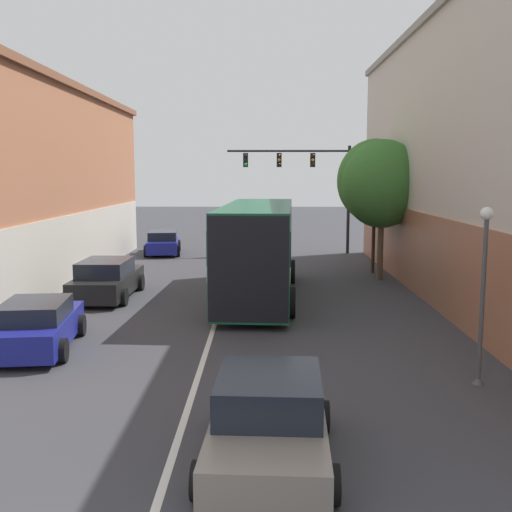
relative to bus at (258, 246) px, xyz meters
name	(u,v)px	position (x,y,z in m)	size (l,w,h in m)	color
lane_center_line	(223,300)	(-1.32, -0.43, -1.96)	(0.14, 46.33, 0.01)	silver
bus	(258,246)	(0.00, 0.00, 0.00)	(3.15, 10.19, 3.51)	#145133
hatchback_foreground	(269,422)	(0.27, -12.93, -1.32)	(2.25, 3.95, 1.40)	slate
parked_car_left_near	(107,279)	(-5.69, -0.11, -1.27)	(2.13, 4.63, 1.47)	black
parked_car_left_mid	(37,326)	(-5.81, -6.81, -1.32)	(2.33, 4.19, 1.34)	navy
parked_car_left_far	(163,243)	(-5.66, 12.33, -1.31)	(2.39, 4.37, 1.35)	navy
traffic_signal_gantry	(308,174)	(2.78, 12.73, 2.66)	(7.13, 0.36, 6.24)	black
street_lamp	(483,288)	(4.98, -9.33, 0.21)	(0.29, 0.29, 3.95)	#47474C
street_tree_near	(382,184)	(5.34, 3.95, 2.23)	(3.49, 3.14, 6.13)	brown
street_tree_far	(375,181)	(5.36, 5.75, 2.35)	(3.51, 3.16, 6.25)	#3D2D1E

